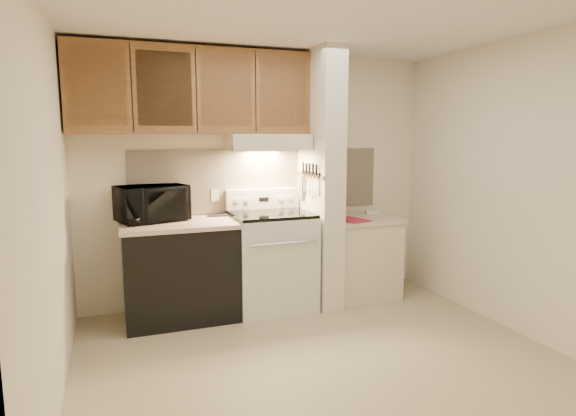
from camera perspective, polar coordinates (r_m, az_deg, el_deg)
floor at (r=3.89m, az=3.68°, el=-17.13°), size 3.60×3.60×0.00m
ceiling at (r=3.60m, az=4.08°, el=21.65°), size 3.60×3.60×0.00m
wall_back at (r=4.93m, az=-3.25°, el=3.50°), size 3.60×2.50×0.02m
wall_left at (r=3.25m, az=-26.53°, el=-0.02°), size 0.02×3.00×2.50m
wall_right at (r=4.57m, az=24.99°, el=2.31°), size 0.02×3.00×2.50m
backsplash at (r=4.92m, az=-3.21°, el=3.31°), size 2.60×0.02×0.63m
range_body at (r=4.74m, az=-1.95°, el=-6.40°), size 0.76×0.65×0.92m
oven_window at (r=4.44m, az=-0.66°, el=-6.89°), size 0.50×0.01×0.30m
oven_handle at (r=4.35m, az=-0.50°, el=-4.23°), size 0.65×0.02×0.02m
cooktop at (r=4.64m, az=-1.98°, el=-0.73°), size 0.74×0.64×0.03m
range_backguard at (r=4.90m, az=-3.03°, el=1.11°), size 0.76×0.08×0.20m
range_display at (r=4.86m, az=-2.88°, el=1.05°), size 0.10×0.01×0.04m
range_knob_left_outer at (r=4.78m, az=-6.08°, el=0.89°), size 0.05×0.02×0.05m
range_knob_left_inner at (r=4.80m, az=-4.92°, el=0.94°), size 0.05×0.02×0.05m
range_knob_right_inner at (r=4.91m, az=-0.86°, el=1.14°), size 0.05×0.02×0.05m
range_knob_right_outer at (r=4.94m, az=0.23°, el=1.19°), size 0.05×0.02×0.05m
dishwasher_front at (r=4.57m, az=-12.61°, el=-7.50°), size 1.00×0.63×0.87m
left_countertop at (r=4.47m, az=-12.80°, el=-1.89°), size 1.04×0.67×0.04m
spoon_rest at (r=4.71m, az=-8.28°, el=-0.90°), size 0.21×0.11×0.01m
teal_jar at (r=4.65m, az=-16.10°, el=-0.72°), size 0.09×0.09×0.10m
outlet at (r=4.81m, az=-8.63°, el=1.48°), size 0.08×0.01×0.12m
microwave at (r=4.56m, az=-15.85°, el=0.54°), size 0.69×0.56×0.33m
partition_pillar at (r=4.78m, az=3.85°, el=3.33°), size 0.22×0.70×2.50m
pillar_trim at (r=4.73m, az=2.57°, el=3.90°), size 0.01×0.70×0.04m
knife_strip at (r=4.68m, az=2.74°, el=4.09°), size 0.02×0.42×0.04m
knife_blade_a at (r=4.54m, az=3.38°, el=2.68°), size 0.01×0.03×0.16m
knife_handle_a at (r=4.53m, az=3.39°, el=4.57°), size 0.02×0.02×0.10m
knife_blade_b at (r=4.61m, az=2.98°, el=2.65°), size 0.01×0.04×0.18m
knife_handle_b at (r=4.60m, az=2.98°, el=4.64°), size 0.02×0.02×0.10m
knife_blade_c at (r=4.68m, az=2.62°, el=2.62°), size 0.01×0.04×0.20m
knife_handle_c at (r=4.68m, az=2.58°, el=4.70°), size 0.02×0.02×0.10m
knife_blade_d at (r=4.75m, az=2.25°, el=2.95°), size 0.01×0.04×0.16m
knife_handle_d at (r=4.75m, az=2.23°, el=4.76°), size 0.02×0.02×0.10m
knife_blade_e at (r=4.83m, az=1.90°, el=2.92°), size 0.01×0.04×0.18m
knife_handle_e at (r=4.83m, az=1.82°, el=4.83°), size 0.02×0.02×0.10m
oven_mitt at (r=4.89m, az=1.62°, el=2.52°), size 0.03×0.09×0.22m
right_cab_base at (r=5.13m, az=8.48°, el=-5.98°), size 0.70×0.60×0.81m
right_countertop at (r=5.04m, az=8.59°, el=-1.29°), size 0.74×0.64×0.04m
red_folder at (r=4.82m, az=7.57°, el=-1.41°), size 0.32×0.38×0.01m
white_box at (r=5.25m, az=10.02°, el=-0.49°), size 0.17×0.14×0.04m
range_hood at (r=4.70m, az=-2.50°, el=7.83°), size 0.78×0.44×0.15m
hood_lip at (r=4.50m, az=-1.68°, el=7.23°), size 0.78×0.04×0.06m
upper_cabinets at (r=4.60m, az=-11.16°, el=13.40°), size 2.18×0.33×0.77m
cab_door_a at (r=4.38m, az=-21.71°, el=13.22°), size 0.46×0.01×0.63m
cab_gap_a at (r=4.39m, az=-18.06°, el=13.40°), size 0.01×0.01×0.73m
cab_door_b at (r=4.41m, az=-14.42°, el=13.52°), size 0.46×0.01×0.63m
cab_gap_b at (r=4.44m, az=-10.82°, el=13.59°), size 0.01×0.01×0.73m
cab_door_c at (r=4.50m, az=-7.30°, el=13.61°), size 0.46×0.01×0.63m
cab_gap_c at (r=4.57m, az=-3.87°, el=13.58°), size 0.01×0.01×0.73m
cab_door_d at (r=4.65m, az=-0.56°, el=13.51°), size 0.46×0.01×0.63m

